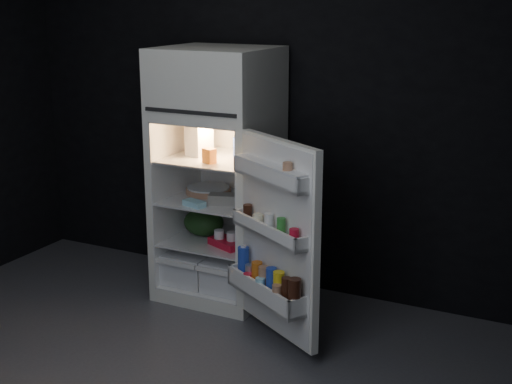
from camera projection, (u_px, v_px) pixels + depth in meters
The scene contains 17 objects.
floor at pixel (132, 379), 4.07m from camera, with size 4.00×3.40×0.00m, color #4F4F54.
wall_back at pixel (263, 104), 5.17m from camera, with size 4.00×0.00×2.70m, color black.
refrigerator at pixel (219, 166), 5.02m from camera, with size 0.76×0.71×1.78m.
fridge_door at pixel (275, 243), 4.29m from camera, with size 0.72×0.53×1.22m.
milk_jug at pixel (199, 139), 4.99m from camera, with size 0.14×0.14×0.24m, color white.
mayo_jar at pixel (240, 147), 4.94m from camera, with size 0.10×0.10×0.14m, color #203FB1.
jam_jar at pixel (242, 149), 4.91m from camera, with size 0.11×0.11×0.13m, color black.
amber_bottle at pixel (197, 136), 5.14m from camera, with size 0.08×0.08×0.22m, color #BC581E.
small_carton at pixel (209, 156), 4.78m from camera, with size 0.08×0.06×0.10m, color #CC6518.
egg_carton at pixel (230, 199), 4.90m from camera, with size 0.29×0.11×0.07m, color gray.
pie at pixel (208, 191), 5.17m from camera, with size 0.33×0.33×0.04m, color #A37456.
flat_package at pixel (194, 203), 4.86m from camera, with size 0.16×0.08×0.04m, color #93D2E3.
wrapped_pkg at pixel (245, 193), 5.10m from camera, with size 0.12×0.10×0.05m, color #F5EFC8.
produce_bag at pixel (204, 222), 5.17m from camera, with size 0.30×0.26×0.20m, color #193815.
yogurt_tray at pixel (227, 243), 4.96m from camera, with size 0.26×0.14×0.05m, color red.
small_can_red at pixel (245, 230), 5.17m from camera, with size 0.06×0.06×0.09m, color red.
small_can_silver at pixel (261, 231), 5.14m from camera, with size 0.07×0.07×0.09m, color silver.
Camera 1 is at (2.26, -2.93, 2.12)m, focal length 50.00 mm.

